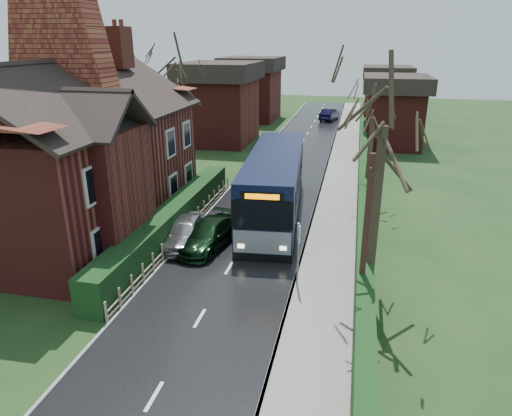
% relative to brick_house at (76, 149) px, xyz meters
% --- Properties ---
extents(ground, '(140.00, 140.00, 0.00)m').
position_rel_brick_house_xyz_m(ground, '(8.73, -4.78, -4.38)').
color(ground, '#2D491F').
rests_on(ground, ground).
extents(road, '(6.00, 100.00, 0.02)m').
position_rel_brick_house_xyz_m(road, '(8.73, 5.22, -4.37)').
color(road, black).
rests_on(road, ground).
extents(pavement, '(2.50, 100.00, 0.14)m').
position_rel_brick_house_xyz_m(pavement, '(12.98, 5.22, -4.31)').
color(pavement, slate).
rests_on(pavement, ground).
extents(kerb_right, '(0.12, 100.00, 0.14)m').
position_rel_brick_house_xyz_m(kerb_right, '(11.78, 5.22, -4.31)').
color(kerb_right, gray).
rests_on(kerb_right, ground).
extents(kerb_left, '(0.12, 100.00, 0.10)m').
position_rel_brick_house_xyz_m(kerb_left, '(5.68, 5.22, -4.33)').
color(kerb_left, gray).
rests_on(kerb_left, ground).
extents(front_hedge, '(1.20, 16.00, 1.60)m').
position_rel_brick_house_xyz_m(front_hedge, '(4.83, 0.22, -3.58)').
color(front_hedge, black).
rests_on(front_hedge, ground).
extents(picket_fence, '(0.10, 16.00, 0.90)m').
position_rel_brick_house_xyz_m(picket_fence, '(5.58, 0.22, -3.93)').
color(picket_fence, gray).
rests_on(picket_fence, ground).
extents(right_wall_hedge, '(0.60, 50.00, 1.80)m').
position_rel_brick_house_xyz_m(right_wall_hedge, '(14.53, 5.22, -3.36)').
color(right_wall_hedge, maroon).
rests_on(right_wall_hedge, ground).
extents(brick_house, '(9.30, 14.60, 10.30)m').
position_rel_brick_house_xyz_m(brick_house, '(0.00, 0.00, 0.00)').
color(brick_house, maroon).
rests_on(brick_house, ground).
extents(bus, '(3.80, 12.35, 3.70)m').
position_rel_brick_house_xyz_m(bus, '(9.54, 4.14, -2.54)').
color(bus, black).
rests_on(bus, ground).
extents(car_silver, '(2.18, 4.31, 1.41)m').
position_rel_brick_house_xyz_m(car_silver, '(5.93, -0.75, -3.67)').
color(car_silver, '#B4B3B8').
rests_on(car_silver, ground).
extents(car_green, '(2.60, 4.75, 1.31)m').
position_rel_brick_house_xyz_m(car_green, '(7.13, -0.78, -3.72)').
color(car_green, black).
rests_on(car_green, ground).
extents(car_distant, '(2.47, 4.66, 1.46)m').
position_rel_brick_house_xyz_m(car_distant, '(10.48, 38.50, -3.65)').
color(car_distant, black).
rests_on(car_distant, ground).
extents(bus_stop_sign, '(0.19, 0.43, 2.88)m').
position_rel_brick_house_xyz_m(bus_stop_sign, '(11.93, -3.84, -2.48)').
color(bus_stop_sign, slate).
rests_on(bus_stop_sign, ground).
extents(telegraph_pole, '(0.21, 0.80, 6.17)m').
position_rel_brick_house_xyz_m(telegraph_pole, '(14.42, -5.36, -1.25)').
color(telegraph_pole, black).
rests_on(telegraph_pole, ground).
extents(tree_right_near, '(4.56, 4.56, 9.85)m').
position_rel_brick_house_xyz_m(tree_right_near, '(14.73, -4.36, 2.99)').
color(tree_right_near, '#32281D').
rests_on(tree_right_near, ground).
extents(tree_right_far, '(4.00, 4.00, 7.72)m').
position_rel_brick_house_xyz_m(tree_right_far, '(14.73, 6.97, 1.39)').
color(tree_right_far, '#362A20').
rests_on(tree_right_far, ground).
extents(tree_house_side, '(4.71, 4.71, 10.71)m').
position_rel_brick_house_xyz_m(tree_house_side, '(0.34, 13.22, 3.63)').
color(tree_house_side, '#32271D').
rests_on(tree_house_side, ground).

